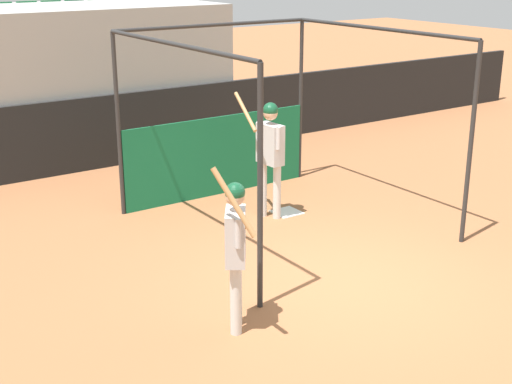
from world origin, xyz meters
name	(u,v)px	position (x,y,z in m)	size (l,w,h in m)	color
ground_plane	(345,282)	(0.00, 0.00, 0.00)	(60.00, 60.00, 0.00)	#935B38
outfield_wall	(125,129)	(0.00, 6.87, 0.74)	(24.00, 0.12, 1.47)	black
bleacher_section	(91,77)	(0.00, 8.53, 1.57)	(5.40, 3.20, 3.15)	#9E9E99
batting_cage	(239,132)	(0.54, 3.38, 1.30)	(3.78, 4.09, 3.04)	#282828
home_plate	(287,212)	(0.97, 2.58, 0.01)	(0.44, 0.44, 0.02)	white
player_batter	(270,148)	(0.61, 2.59, 1.19)	(0.51, 0.92, 2.03)	silver
player_waiting	(236,243)	(-1.86, -0.24, 1.08)	(0.59, 0.80, 2.05)	silver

